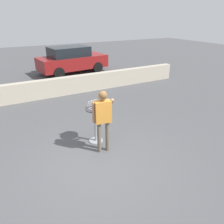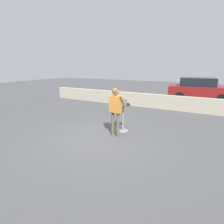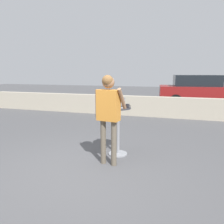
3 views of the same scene
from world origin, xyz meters
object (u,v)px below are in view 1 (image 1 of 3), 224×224
(cafe_table, at_px, (95,122))
(parked_car_near_street, at_px, (72,60))
(standing_person, at_px, (103,114))
(laptop, at_px, (94,106))
(coffee_mug, at_px, (102,106))

(cafe_table, xyz_separation_m, parked_car_near_street, (2.25, 8.55, 0.22))
(parked_car_near_street, bearing_deg, cafe_table, -104.75)
(parked_car_near_street, bearing_deg, standing_person, -104.04)
(cafe_table, height_order, standing_person, standing_person)
(laptop, distance_m, standing_person, 0.62)
(laptop, bearing_deg, standing_person, -91.96)
(cafe_table, distance_m, parked_car_near_street, 8.84)
(cafe_table, relative_size, laptop, 2.87)
(standing_person, bearing_deg, cafe_table, 86.71)
(cafe_table, relative_size, standing_person, 0.60)
(cafe_table, bearing_deg, parked_car_near_street, 75.25)
(standing_person, height_order, parked_car_near_street, standing_person)
(coffee_mug, relative_size, parked_car_near_street, 0.03)
(laptop, distance_m, parked_car_near_street, 8.81)
(cafe_table, height_order, coffee_mug, coffee_mug)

